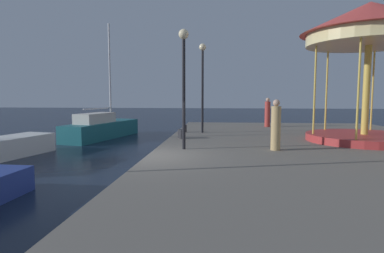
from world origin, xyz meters
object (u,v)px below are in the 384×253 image
sailboat_teal (101,128)px  person_near_carousel (276,126)px  lamp_post_mid_promenade (184,68)px  bollard_center (184,128)px  lamp_post_far_end (203,73)px  carousel (369,37)px  bollard_south (180,133)px  person_by_the_water (268,113)px  bollard_north (182,134)px

sailboat_teal → person_near_carousel: 12.72m
lamp_post_mid_promenade → bollard_center: lamp_post_mid_promenade is taller
lamp_post_far_end → carousel: bearing=-20.3°
lamp_post_mid_promenade → bollard_south: (-0.53, 3.08, -2.72)m
carousel → person_near_carousel: carousel is taller
carousel → lamp_post_far_end: 7.59m
sailboat_teal → person_by_the_water: (10.50, 0.43, 0.98)m
sailboat_teal → lamp_post_far_end: bearing=-25.1°
sailboat_teal → carousel: sailboat_teal is taller
sailboat_teal → carousel: (13.69, -5.73, 4.47)m
lamp_post_far_end → bollard_south: (-0.88, -2.17, -2.91)m
bollard_center → person_near_carousel: 6.59m
sailboat_teal → person_near_carousel: (9.59, -8.30, 0.97)m
lamp_post_far_end → bollard_north: 3.88m
lamp_post_mid_promenade → person_near_carousel: (3.27, 0.08, -2.08)m
bollard_south → lamp_post_far_end: bearing=67.9°
carousel → bollard_north: bearing=178.9°
bollard_north → sailboat_teal: bearing=136.6°
lamp_post_far_end → person_near_carousel: size_ratio=2.54×
sailboat_teal → lamp_post_mid_promenade: sailboat_teal is taller
carousel → person_by_the_water: 7.76m
lamp_post_far_end → bollard_north: lamp_post_far_end is taller
bollard_south → bollard_north: 0.31m
bollard_south → person_near_carousel: 4.89m
lamp_post_far_end → bollard_south: bearing=-112.1°
bollard_south → person_by_the_water: person_by_the_water is taller
bollard_north → bollard_center: size_ratio=1.00×
bollard_north → lamp_post_mid_promenade: bearing=-81.4°
bollard_south → bollard_center: same height
sailboat_teal → bollard_north: bearing=-43.4°
carousel → bollard_north: 8.83m
lamp_post_far_end → person_by_the_water: 5.70m
bollard_north → person_near_carousel: 4.63m
sailboat_teal → bollard_south: (5.79, -5.30, 0.33)m
sailboat_teal → bollard_center: bearing=-27.8°
lamp_post_mid_promenade → lamp_post_far_end: bearing=86.2°
carousel → lamp_post_mid_promenade: bearing=-160.2°
sailboat_teal → person_near_carousel: bearing=-40.9°
sailboat_teal → lamp_post_mid_promenade: size_ratio=1.74×
carousel → lamp_post_mid_promenade: size_ratio=1.35×
bollard_south → lamp_post_mid_promenade: bearing=-80.2°
sailboat_teal → person_near_carousel: size_ratio=4.12×
lamp_post_mid_promenade → person_by_the_water: (4.19, 8.81, -2.07)m
bollard_center → person_near_carousel: (3.88, -5.29, 0.65)m
bollard_south → bollard_center: bearing=91.9°
bollard_south → bollard_north: same height
sailboat_teal → person_by_the_water: bearing=2.3°
lamp_post_far_end → person_near_carousel: bearing=-60.5°
lamp_post_far_end → bollard_center: (-0.96, 0.11, -2.91)m
lamp_post_mid_promenade → person_near_carousel: size_ratio=2.37×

